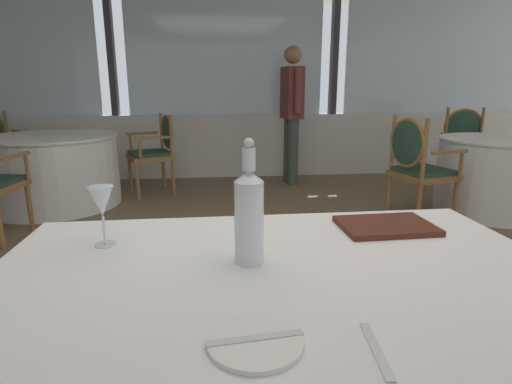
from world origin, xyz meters
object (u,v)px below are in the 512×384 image
water_bottle (249,214)px  wine_glass (102,203)px  dining_chair_1_1 (465,143)px  diner_person_1 (292,107)px  menu_book (386,226)px  dining_chair_0_1 (157,147)px  side_plate (255,341)px  dining_chair_1_2 (417,162)px

water_bottle → wine_glass: (-0.43, 0.17, -0.00)m
dining_chair_1_1 → diner_person_1: (-2.01, 0.52, 0.41)m
menu_book → dining_chair_0_1: size_ratio=0.34×
diner_person_1 → dining_chair_0_1: bearing=-176.2°
dining_chair_1_1 → diner_person_1: diner_person_1 is taller
side_plate → diner_person_1: diner_person_1 is taller
side_plate → dining_chair_1_1: 4.87m
menu_book → dining_chair_0_1: 3.69m
dining_chair_1_1 → menu_book: bearing=-20.6°
dining_chair_0_1 → diner_person_1: diner_person_1 is taller
menu_book → dining_chair_0_1: bearing=107.4°
side_plate → water_bottle: size_ratio=0.54×
side_plate → dining_chair_1_2: (1.74, 2.69, -0.17)m
water_bottle → menu_book: (0.49, 0.22, -0.13)m
menu_book → dining_chair_1_1: 4.08m
water_bottle → dining_chair_0_1: 3.78m
wine_glass → dining_chair_1_1: dining_chair_1_1 is taller
side_plate → menu_book: size_ratio=0.60×
side_plate → menu_book: menu_book is taller
dining_chair_1_1 → diner_person_1: size_ratio=0.57×
side_plate → water_bottle: water_bottle is taller
dining_chair_1_1 → water_bottle: bearing=-23.9°
dining_chair_1_1 → wine_glass: bearing=-29.3°
menu_book → dining_chair_1_1: bearing=51.6°
wine_glass → dining_chair_1_2: bearing=45.0°
diner_person_1 → water_bottle: bearing=-110.0°
water_bottle → menu_book: size_ratio=1.11×
menu_book → water_bottle: bearing=-157.7°
water_bottle → side_plate: bearing=-93.8°
side_plate → wine_glass: 0.69m
side_plate → dining_chair_0_1: bearing=99.6°
side_plate → dining_chair_1_1: bearing=52.6°
wine_glass → diner_person_1: bearing=70.6°
dining_chair_0_1 → wine_glass: bearing=73.1°
water_bottle → dining_chair_1_1: (2.93, 3.49, -0.31)m
water_bottle → diner_person_1: bearing=77.1°
water_bottle → diner_person_1: size_ratio=0.20×
wine_glass → dining_chair_1_1: bearing=44.6°
dining_chair_0_1 → diner_person_1: (1.63, 0.31, 0.43)m
dining_chair_0_1 → diner_person_1: bearing=169.3°
side_plate → dining_chair_1_2: 3.21m
dining_chair_1_2 → dining_chair_0_1: bearing=136.4°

